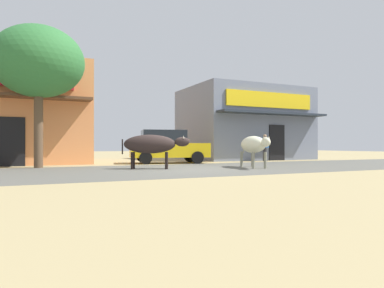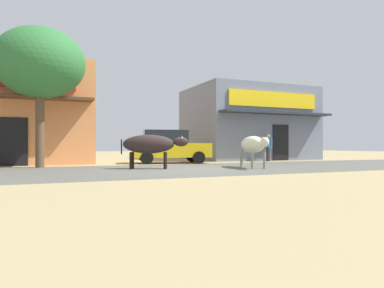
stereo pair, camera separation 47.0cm
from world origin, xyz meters
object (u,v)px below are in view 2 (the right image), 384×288
object	(u,v)px
parked_hatchback_car	(169,146)
cow_far_dark	(253,145)
roadside_tree	(40,64)
pedestrian_by_shop	(268,146)
cow_near_brown	(151,144)

from	to	relation	value
parked_hatchback_car	cow_far_dark	bearing A→B (deg)	-68.69
parked_hatchback_car	cow_far_dark	xyz separation A→B (m)	(1.85, -4.75, 0.07)
roadside_tree	pedestrian_by_shop	size ratio (longest dim) A/B	3.74
roadside_tree	cow_far_dark	distance (m)	9.15
parked_hatchback_car	cow_near_brown	world-z (taller)	parked_hatchback_car
roadside_tree	parked_hatchback_car	bearing A→B (deg)	11.44
cow_far_dark	parked_hatchback_car	bearing A→B (deg)	111.31
cow_near_brown	cow_far_dark	size ratio (longest dim) A/B	0.97
parked_hatchback_car	pedestrian_by_shop	size ratio (longest dim) A/B	2.73
roadside_tree	cow_near_brown	size ratio (longest dim) A/B	2.28
cow_far_dark	pedestrian_by_shop	world-z (taller)	pedestrian_by_shop
roadside_tree	parked_hatchback_car	distance (m)	6.90
parked_hatchback_car	cow_near_brown	distance (m)	4.24
roadside_tree	pedestrian_by_shop	world-z (taller)	roadside_tree
pedestrian_by_shop	cow_near_brown	bearing A→B (deg)	-155.89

